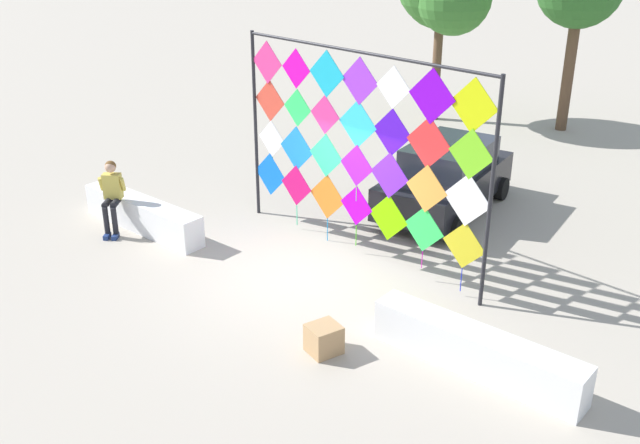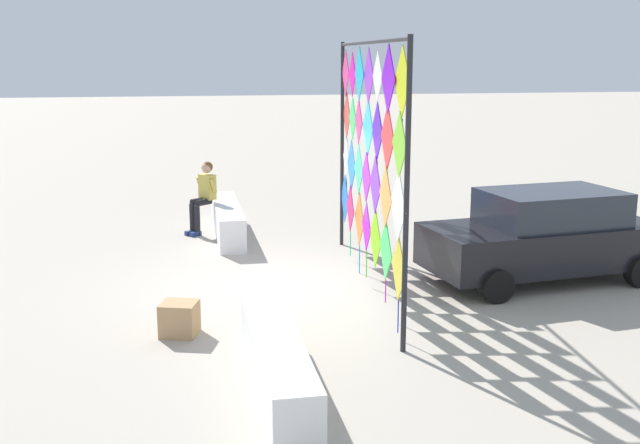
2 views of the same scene
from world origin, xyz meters
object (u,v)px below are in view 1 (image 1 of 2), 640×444
object	(u,v)px
parked_car	(446,177)
cardboard_box_large	(324,339)
seated_vendor	(112,192)
kite_display_rack	(359,141)

from	to	relation	value
parked_car	cardboard_box_large	distance (m)	6.15
seated_vendor	parked_car	distance (m)	7.01
kite_display_rack	parked_car	xyz separation A→B (m)	(0.15, 2.97, -1.50)
kite_display_rack	seated_vendor	distance (m)	5.18
parked_car	seated_vendor	bearing A→B (deg)	-130.29
parked_car	cardboard_box_large	bearing A→B (deg)	-75.81
seated_vendor	cardboard_box_large	bearing A→B (deg)	-5.60
kite_display_rack	cardboard_box_large	distance (m)	3.96
seated_vendor	cardboard_box_large	world-z (taller)	seated_vendor
kite_display_rack	parked_car	world-z (taller)	kite_display_rack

